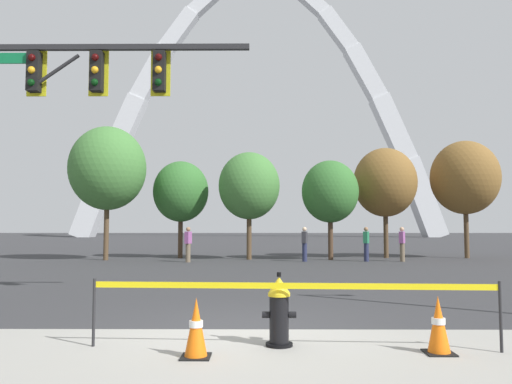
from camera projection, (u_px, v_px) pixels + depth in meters
The scene contains 17 objects.
ground_plane at pixel (244, 330), 7.76m from camera, with size 240.00×240.00×0.00m, color #333335.
fire_hydrant at pixel (279, 311), 6.73m from camera, with size 0.46×0.48×0.99m.
caution_tape_barrier at pixel (292, 301), 6.55m from camera, with size 5.34×0.33×0.91m.
traffic_cone_by_hydrant at pixel (438, 326), 6.31m from camera, with size 0.36×0.36×0.73m.
traffic_cone_mid_sidewalk at pixel (196, 329), 6.13m from camera, with size 0.36×0.36×0.73m.
traffic_signal_gantry at pixel (49, 106), 11.07m from camera, with size 6.42×0.44×6.00m.
monument_arch at pixel (258, 116), 77.89m from camera, with size 57.36×3.10×42.64m.
tree_far_left at pixel (108, 168), 24.27m from camera, with size 3.70×3.70×6.47m.
tree_left_mid at pixel (181, 192), 25.86m from camera, with size 2.85×2.85×4.99m.
tree_center_left at pixel (249, 186), 24.68m from camera, with size 3.02×3.02×5.28m.
tree_center_right at pixel (330, 192), 24.38m from camera, with size 2.76×2.76×4.84m.
tree_right_mid at pixel (385, 183), 25.91m from camera, with size 3.25×3.25×5.69m.
tree_far_right at pixel (465, 178), 25.73m from camera, with size 3.44×3.44×6.03m.
pedestrian_walking_left at pixel (366, 244), 23.11m from camera, with size 0.33×0.39×1.59m.
pedestrian_standing_center at pixel (188, 244), 22.63m from camera, with size 0.31×0.39×1.59m.
pedestrian_walking_right at pixel (305, 244), 23.05m from camera, with size 0.30×0.39×1.59m.
pedestrian_near_trees at pixel (402, 244), 23.06m from camera, with size 0.35×0.39×1.59m.
Camera 1 is at (0.26, -7.89, 1.61)m, focal length 35.09 mm.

